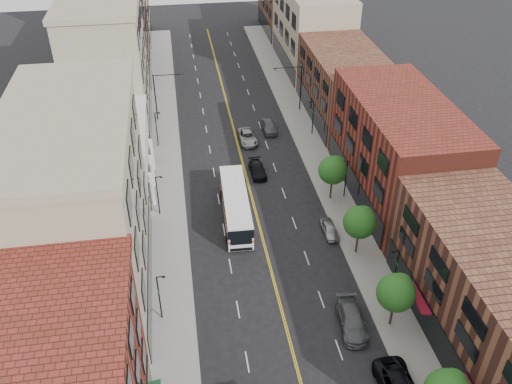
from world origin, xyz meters
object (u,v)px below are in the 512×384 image
car_lane_b (248,137)px  car_lane_c (269,126)px  car_parked_mid (352,320)px  car_parked_far (330,229)px  city_bus (236,204)px  car_lane_a (257,170)px  car_lane_behind (234,183)px

car_lane_b → car_lane_c: bearing=35.7°
car_parked_mid → car_parked_far: bearing=88.1°
city_bus → car_lane_b: bearing=79.3°
car_parked_far → car_lane_a: 14.53m
car_lane_behind → car_lane_c: size_ratio=0.93×
car_parked_far → car_parked_mid: bearing=-97.6°
car_parked_far → city_bus: bearing=154.2°
car_parked_far → car_lane_behind: bearing=130.0°
car_parked_far → car_lane_a: (-5.90, 13.28, 0.02)m
city_bus → car_lane_a: size_ratio=2.77×
car_parked_far → car_lane_b: car_lane_b is taller
car_parked_far → car_lane_behind: car_lane_behind is taller
car_parked_mid → car_lane_a: size_ratio=1.22×
car_lane_a → car_lane_b: size_ratio=0.87×
city_bus → car_lane_c: size_ratio=2.66×
city_bus → car_lane_behind: bearing=86.4°
city_bus → car_parked_far: bearing=-23.2°
car_parked_mid → city_bus: bearing=119.9°
car_parked_far → car_lane_c: (-2.41, 24.55, 0.17)m
car_parked_mid → car_parked_far: (1.60, 13.11, -0.17)m
car_lane_b → car_lane_c: size_ratio=1.10×
car_parked_mid → car_lane_c: 37.66m
car_parked_far → car_lane_c: size_ratio=0.79×
car_lane_b → car_lane_c: (3.49, 2.59, 0.08)m
city_bus → car_lane_behind: 6.26m
car_lane_behind → car_parked_far: bearing=125.3°
car_parked_mid → car_lane_behind: (-7.60, 23.83, -0.08)m
car_parked_mid → car_lane_c: size_ratio=1.17×
car_parked_mid → car_lane_c: bearing=96.3°
car_lane_behind → car_parked_mid: bearing=102.3°
city_bus → car_parked_far: city_bus is taller
car_parked_far → car_lane_a: size_ratio=0.83×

